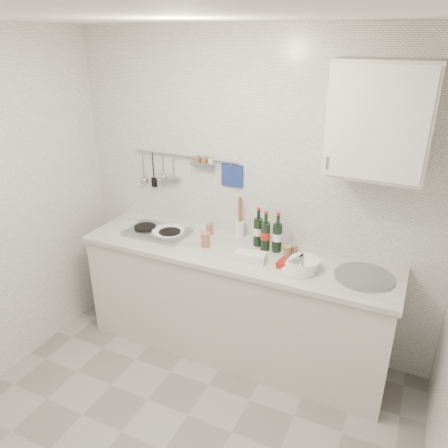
# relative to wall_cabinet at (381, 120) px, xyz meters

# --- Properties ---
(ceiling) EXTENTS (3.00, 3.00, 0.00)m
(ceiling) POSITION_rel_wall_cabinet_xyz_m (-0.90, -1.22, 0.55)
(ceiling) COLOR silver
(ceiling) RESTS_ON back_wall
(back_wall) EXTENTS (3.00, 0.02, 2.50)m
(back_wall) POSITION_rel_wall_cabinet_xyz_m (-0.90, 0.18, -0.70)
(back_wall) COLOR silver
(back_wall) RESTS_ON floor
(counter) EXTENTS (2.44, 0.64, 0.96)m
(counter) POSITION_rel_wall_cabinet_xyz_m (-0.89, -0.12, -1.52)
(counter) COLOR beige
(counter) RESTS_ON floor
(wall_rail) EXTENTS (0.98, 0.09, 0.34)m
(wall_rail) POSITION_rel_wall_cabinet_xyz_m (-1.50, 0.15, -0.52)
(wall_rail) COLOR #93969B
(wall_rail) RESTS_ON back_wall
(wall_cabinet) EXTENTS (0.60, 0.38, 0.70)m
(wall_cabinet) POSITION_rel_wall_cabinet_xyz_m (0.00, 0.00, 0.00)
(wall_cabinet) COLOR beige
(wall_cabinet) RESTS_ON back_wall
(plate_stack_hob) EXTENTS (0.29, 0.28, 0.04)m
(plate_stack_hob) POSITION_rel_wall_cabinet_xyz_m (-1.52, -0.10, -1.01)
(plate_stack_hob) COLOR #5166B8
(plate_stack_hob) RESTS_ON counter
(plate_stack_sink) EXTENTS (0.26, 0.25, 0.09)m
(plate_stack_sink) POSITION_rel_wall_cabinet_xyz_m (-0.36, -0.21, -0.99)
(plate_stack_sink) COLOR white
(plate_stack_sink) RESTS_ON counter
(wine_bottles) EXTENTS (0.24, 0.12, 0.31)m
(wine_bottles) POSITION_rel_wall_cabinet_xyz_m (-0.70, 0.01, -0.87)
(wine_bottles) COLOR black
(wine_bottles) RESTS_ON counter
(butter_dish) EXTENTS (0.23, 0.14, 0.06)m
(butter_dish) POSITION_rel_wall_cabinet_xyz_m (-0.74, -0.22, -1.00)
(butter_dish) COLOR white
(butter_dish) RESTS_ON counter
(strawberry_punnet) EXTENTS (0.13, 0.13, 0.05)m
(strawberry_punnet) POSITION_rel_wall_cabinet_xyz_m (-0.47, -0.20, -1.01)
(strawberry_punnet) COLOR red
(strawberry_punnet) RESTS_ON counter
(utensil_crock) EXTENTS (0.08, 0.08, 0.34)m
(utensil_crock) POSITION_rel_wall_cabinet_xyz_m (-0.97, 0.13, -0.95)
(utensil_crock) COLOR white
(utensil_crock) RESTS_ON counter
(jar_a) EXTENTS (0.06, 0.06, 0.09)m
(jar_a) POSITION_rel_wall_cabinet_xyz_m (-1.21, 0.06, -0.98)
(jar_a) COLOR brown
(jar_a) RESTS_ON counter
(jar_b) EXTENTS (0.07, 0.07, 0.07)m
(jar_b) POSITION_rel_wall_cabinet_xyz_m (-0.49, 0.02, -0.99)
(jar_b) COLOR brown
(jar_b) RESTS_ON counter
(jar_c) EXTENTS (0.06, 0.06, 0.08)m
(jar_c) POSITION_rel_wall_cabinet_xyz_m (-0.52, -0.04, -0.99)
(jar_c) COLOR brown
(jar_c) RESTS_ON counter
(jar_d) EXTENTS (0.07, 0.07, 0.12)m
(jar_d) POSITION_rel_wall_cabinet_xyz_m (-1.14, -0.16, -0.97)
(jar_d) COLOR brown
(jar_d) RESTS_ON counter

